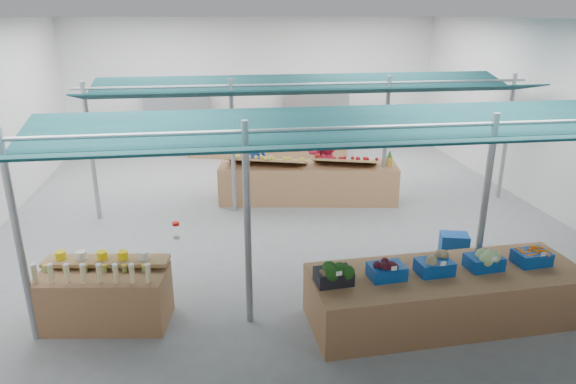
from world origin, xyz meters
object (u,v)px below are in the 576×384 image
object	(u,v)px
bottle_shelf	(105,295)
veg_counter	(445,295)
vendor_right	(323,154)
crate_stack	(453,249)
vendor_left	(254,157)
fruit_counter	(308,183)

from	to	relation	value
bottle_shelf	veg_counter	world-z (taller)	bottle_shelf
veg_counter	vendor_right	xyz separation A→B (m)	(-0.47, 6.41, 0.45)
crate_stack	vendor_left	distance (m)	5.76
bottle_shelf	veg_counter	distance (m)	4.98
veg_counter	vendor_left	bearing A→B (deg)	106.97
fruit_counter	vendor_left	xyz separation A→B (m)	(-1.20, 1.10, 0.39)
bottle_shelf	crate_stack	bearing A→B (deg)	17.82
bottle_shelf	crate_stack	distance (m)	5.94
crate_stack	fruit_counter	bearing A→B (deg)	118.45
bottle_shelf	vendor_left	size ratio (longest dim) A/B	1.14
veg_counter	fruit_counter	xyz separation A→B (m)	(-1.07, 5.31, 0.06)
fruit_counter	bottle_shelf	bearing A→B (deg)	-120.67
vendor_right	veg_counter	bearing A→B (deg)	103.18
bottle_shelf	vendor_right	world-z (taller)	vendor_right
crate_stack	vendor_left	size ratio (longest dim) A/B	0.35
vendor_right	fruit_counter	bearing A→B (deg)	70.38
vendor_left	vendor_right	distance (m)	1.80
vendor_left	vendor_right	bearing A→B (deg)	-171.01
bottle_shelf	vendor_right	size ratio (longest dim) A/B	1.14
crate_stack	vendor_right	world-z (taller)	vendor_right
bottle_shelf	vendor_left	world-z (taller)	vendor_left
bottle_shelf	vendor_left	bearing A→B (deg)	73.38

